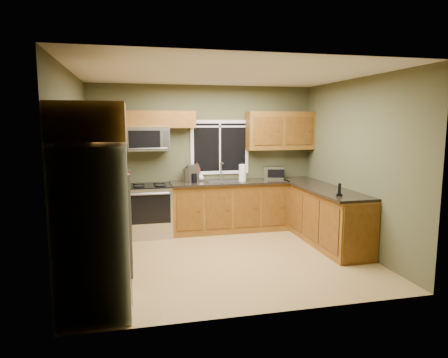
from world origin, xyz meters
name	(u,v)px	position (x,y,z in m)	size (l,w,h in m)	color
floor	(226,258)	(0.00, 0.00, 0.00)	(4.20, 4.20, 0.00)	#A37F48
ceiling	(226,74)	(0.00, 0.00, 2.70)	(4.20, 4.20, 0.00)	white
back_wall	(204,158)	(0.00, 1.80, 1.35)	(4.20, 4.20, 0.00)	#494A2E
front_wall	(267,189)	(0.00, -1.80, 1.35)	(4.20, 4.20, 0.00)	#494A2E
left_wall	(73,173)	(-2.10, 0.00, 1.35)	(3.60, 3.60, 0.00)	#494A2E
right_wall	(356,165)	(2.10, 0.00, 1.35)	(3.60, 3.60, 0.00)	#494A2E
window	(220,147)	(0.30, 1.78, 1.55)	(1.12, 0.03, 1.02)	white
base_cabinets_left	(102,228)	(-1.80, 0.48, 0.45)	(0.60, 2.65, 0.90)	brown
countertop_left	(102,197)	(-1.78, 0.48, 0.92)	(0.65, 2.65, 0.04)	black
base_cabinets_back	(229,207)	(0.42, 1.50, 0.45)	(2.17, 0.60, 0.90)	brown
countertop_back	(230,182)	(0.42, 1.48, 0.92)	(2.17, 0.65, 0.04)	black
base_cabinets_peninsula	(321,214)	(1.80, 0.54, 0.45)	(0.60, 2.52, 0.90)	brown
countertop_peninsula	(320,187)	(1.78, 0.55, 0.92)	(0.65, 2.50, 0.04)	black
upper_cabinets_left	(88,134)	(-1.94, 0.48, 1.86)	(0.33, 2.65, 0.72)	brown
upper_cabinets_back_left	(158,119)	(-0.85, 1.64, 2.07)	(1.30, 0.33, 0.30)	brown
upper_cabinets_back_right	(280,131)	(1.45, 1.64, 1.86)	(1.30, 0.33, 0.72)	brown
upper_cabinet_over_fridge	(89,122)	(-1.74, -1.30, 2.03)	(0.72, 0.90, 0.38)	brown
refrigerator	(95,229)	(-1.74, -1.30, 0.90)	(0.74, 0.90, 1.80)	#B7B7BC
range	(150,210)	(-1.05, 1.47, 0.47)	(0.76, 0.69, 0.94)	#B7B7BC
microwave	(148,139)	(-1.05, 1.61, 1.73)	(0.76, 0.41, 0.42)	#B7B7BC
sink	(223,181)	(0.30, 1.49, 0.95)	(0.60, 0.42, 0.36)	slate
toaster_oven	(273,173)	(1.32, 1.62, 1.06)	(0.43, 0.38, 0.23)	#B7B7BC
coffee_maker	(193,174)	(-0.25, 1.52, 1.09)	(0.20, 0.27, 0.32)	slate
kettle	(187,174)	(-0.35, 1.65, 1.08)	(0.21, 0.21, 0.30)	#B7B7BC
paper_towel_roll	(242,173)	(0.65, 1.43, 1.10)	(0.17, 0.17, 0.34)	white
soap_bottle_a	(197,172)	(-0.15, 1.70, 1.11)	(0.13, 0.13, 0.33)	red
soap_bottle_b	(243,175)	(0.70, 1.59, 1.04)	(0.09, 0.09, 0.19)	white
soap_bottle_c	(200,176)	(-0.10, 1.66, 1.02)	(0.12, 0.12, 0.16)	white
cordless_phone	(339,192)	(1.65, -0.33, 1.00)	(0.11, 0.11, 0.19)	black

